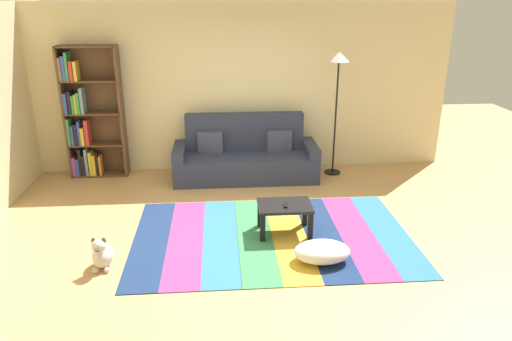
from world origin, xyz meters
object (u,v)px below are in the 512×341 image
couch (245,157)px  standing_lamp (338,74)px  coffee_table (285,210)px  dog (102,254)px  bookshelf (87,118)px  tv_remote (286,205)px  pouf (322,252)px

couch → standing_lamp: bearing=2.6°
coffee_table → dog: size_ratio=1.64×
bookshelf → coffee_table: (2.85, -2.27, -0.64)m
coffee_table → tv_remote: 0.09m
coffee_table → pouf: bearing=-65.5°
pouf → standing_lamp: size_ratio=0.32×
tv_remote → coffee_table: bearing=109.0°
couch → coffee_table: 2.02m
bookshelf → tv_remote: bearing=-39.0°
tv_remote → standing_lamp: bearing=71.4°
bookshelf → pouf: bearing=-43.2°
couch → dog: 3.13m
bookshelf → standing_lamp: (3.93, -0.22, 0.69)m
bookshelf → standing_lamp: bearing=-3.1°
coffee_table → tv_remote: size_ratio=4.35×
bookshelf → standing_lamp: bookshelf is taller
pouf → tv_remote: 0.79m
coffee_table → pouf: 0.80m
couch → bookshelf: 2.57m
dog → tv_remote: size_ratio=2.65×
coffee_table → tv_remote: tv_remote is taller
bookshelf → coffee_table: bookshelf is taller
pouf → coffee_table: bearing=114.5°
pouf → standing_lamp: bearing=74.6°
pouf → couch: bearing=104.3°
standing_lamp → tv_remote: 2.66m
couch → dog: (-1.70, -2.62, -0.18)m
dog → coffee_table: bearing=17.1°
dog → standing_lamp: (3.15, 2.69, 1.48)m
pouf → tv_remote: (-0.32, 0.67, 0.27)m
pouf → standing_lamp: (0.76, 2.76, 1.51)m
coffee_table → dog: dog is taller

